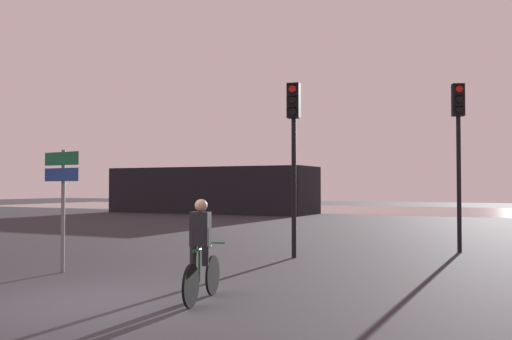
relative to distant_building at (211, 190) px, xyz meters
name	(u,v)px	position (x,y,z in m)	size (l,w,h in m)	color
ground_plane	(86,304)	(13.59, -26.89, -1.55)	(120.00, 120.00, 0.00)	#28282D
water_strip	(439,211)	(13.59, 10.00, -1.55)	(80.00, 16.00, 0.01)	gray
distant_building	(211,190)	(0.00, 0.00, 0.00)	(14.43, 4.00, 3.10)	black
traffic_light_far_right	(459,135)	(18.01, -17.12, 1.69)	(0.39, 0.40, 4.67)	black
traffic_light_center	(294,136)	(14.35, -20.21, 1.56)	(0.35, 0.37, 4.47)	black
direction_sign_post	(62,188)	(10.86, -24.67, 0.25)	(1.09, 0.20, 2.60)	slate
cyclist	(201,250)	(15.11, -25.98, -0.73)	(0.53, 1.68, 1.62)	black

